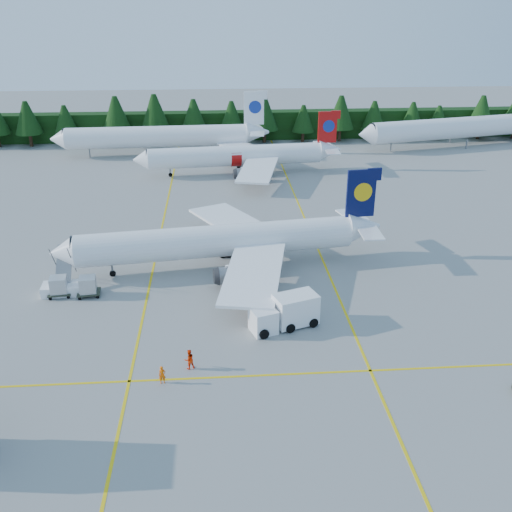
{
  "coord_description": "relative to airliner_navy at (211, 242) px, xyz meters",
  "views": [
    {
      "loc": [
        -6.46,
        -44.78,
        28.42
      ],
      "look_at": [
        -2.43,
        10.32,
        3.5
      ],
      "focal_mm": 40.0,
      "sensor_mm": 36.0,
      "label": 1
    }
  ],
  "objects": [
    {
      "name": "taxi_stripe_a",
      "position": [
        -6.84,
        4.85,
        -3.23
      ],
      "size": [
        0.25,
        120.0,
        0.01
      ],
      "primitive_type": "cube",
      "color": "yellow",
      "rests_on": "ground"
    },
    {
      "name": "taxi_stripe_b",
      "position": [
        13.16,
        4.85,
        -3.23
      ],
      "size": [
        0.25,
        120.0,
        0.01
      ],
      "primitive_type": "cube",
      "color": "yellow",
      "rests_on": "ground"
    },
    {
      "name": "airliner_far_left",
      "position": [
        -11.71,
        53.16,
        0.57
      ],
      "size": [
        41.72,
        5.61,
        12.13
      ],
      "rotation": [
        0.0,
        0.0,
        0.04
      ],
      "color": "white",
      "rests_on": "ground"
    },
    {
      "name": "airliner_far_right",
      "position": [
        48.99,
        55.88,
        0.71
      ],
      "size": [
        42.66,
        13.0,
        12.58
      ],
      "rotation": [
        0.0,
        0.0,
        0.22
      ],
      "color": "white",
      "rests_on": "ground"
    },
    {
      "name": "crew_b",
      "position": [
        -1.98,
        -19.7,
        -2.33
      ],
      "size": [
        1.08,
        0.98,
        1.81
      ],
      "primitive_type": "imported",
      "rotation": [
        0.0,
        0.0,
        3.55
      ],
      "color": "#FF3305",
      "rests_on": "ground"
    },
    {
      "name": "taxi_stripe_cross",
      "position": [
        7.16,
        -21.15,
        -3.23
      ],
      "size": [
        80.0,
        0.25,
        0.01
      ],
      "primitive_type": "cube",
      "color": "yellow",
      "rests_on": "ground"
    },
    {
      "name": "service_truck",
      "position": [
        6.76,
        -13.59,
        -1.69
      ],
      "size": [
        6.85,
        4.32,
        3.11
      ],
      "rotation": [
        0.0,
        0.0,
        0.34
      ],
      "color": "white",
      "rests_on": "ground"
    },
    {
      "name": "treeline_hedge",
      "position": [
        7.16,
        66.85,
        -0.23
      ],
      "size": [
        220.0,
        4.0,
        6.0
      ],
      "primitive_type": "cube",
      "color": "black",
      "rests_on": "ground"
    },
    {
      "name": "airliner_red",
      "position": [
        3.71,
        38.97,
        -0.08
      ],
      "size": [
        36.05,
        29.55,
        10.49
      ],
      "rotation": [
        0.0,
        0.0,
        0.09
      ],
      "color": "white",
      "rests_on": "ground"
    },
    {
      "name": "ground",
      "position": [
        7.16,
        -15.15,
        -3.23
      ],
      "size": [
        320.0,
        320.0,
        0.0
      ],
      "primitive_type": "plane",
      "color": "#989893",
      "rests_on": "ground"
    },
    {
      "name": "airliner_navy",
      "position": [
        0.0,
        0.0,
        0.0
      ],
      "size": [
        36.89,
        30.19,
        10.75
      ],
      "rotation": [
        0.0,
        0.0,
        0.12
      ],
      "color": "white",
      "rests_on": "ground"
    },
    {
      "name": "crew_c",
      "position": [
        4.39,
        -11.09,
        -2.36
      ],
      "size": [
        0.54,
        0.75,
        1.74
      ],
      "primitive_type": "imported",
      "rotation": [
        0.0,
        0.0,
        1.64
      ],
      "color": "#EB5304",
      "rests_on": "ground"
    },
    {
      "name": "uld_pair",
      "position": [
        -14.44,
        -5.87,
        -2.01
      ],
      "size": [
        5.58,
        2.26,
        1.81
      ],
      "rotation": [
        0.0,
        0.0,
        0.12
      ],
      "color": "#2E3224",
      "rests_on": "ground"
    },
    {
      "name": "airstairs",
      "position": [
        -15.76,
        -4.91,
        -2.41
      ],
      "size": [
        4.34,
        5.89,
        3.8
      ],
      "rotation": [
        0.0,
        0.0,
        0.06
      ],
      "color": "white",
      "rests_on": "ground"
    },
    {
      "name": "crew_a",
      "position": [
        -4.08,
        -21.56,
        -2.45
      ],
      "size": [
        0.63,
        0.47,
        1.56
      ],
      "primitive_type": "imported",
      "rotation": [
        0.0,
        0.0,
        0.19
      ],
      "color": "#FF5E05",
      "rests_on": "ground"
    }
  ]
}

